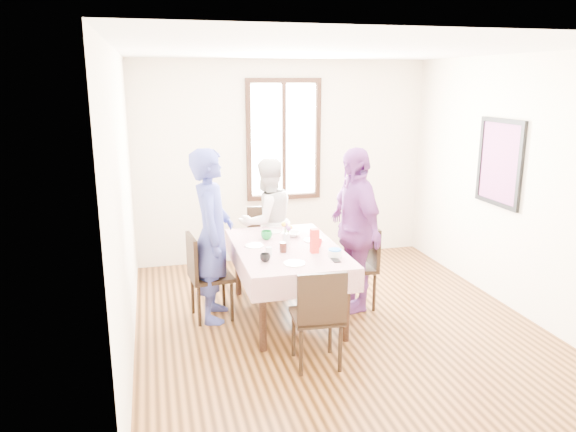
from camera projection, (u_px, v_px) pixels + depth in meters
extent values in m
plane|color=black|center=(335.00, 323.00, 5.62)|extent=(4.50, 4.50, 0.00)
plane|color=#F0E0C4|center=(283.00, 162.00, 7.41)|extent=(4.00, 0.00, 4.00)
plane|color=#F0E0C4|center=(517.00, 185.00, 5.77)|extent=(0.00, 4.50, 4.50)
cube|color=black|center=(284.00, 140.00, 7.32)|extent=(1.02, 0.06, 1.62)
cube|color=white|center=(283.00, 140.00, 7.33)|extent=(0.90, 0.02, 1.50)
cube|color=red|center=(500.00, 163.00, 6.00)|extent=(0.04, 0.76, 0.96)
cube|color=black|center=(287.00, 282.00, 5.73)|extent=(0.93, 1.54, 0.75)
cube|color=#520112|center=(287.00, 247.00, 5.64)|extent=(1.05, 1.66, 0.01)
cube|color=black|center=(211.00, 276.00, 5.66)|extent=(0.47, 0.47, 0.91)
cube|color=black|center=(355.00, 267.00, 5.94)|extent=(0.43, 0.43, 0.91)
cube|color=black|center=(266.00, 246.00, 6.70)|extent=(0.46, 0.46, 0.91)
cube|color=black|center=(317.00, 316.00, 4.72)|extent=(0.45, 0.45, 0.91)
imported|color=navy|center=(212.00, 236.00, 5.56)|extent=(0.55, 0.72, 1.79)
imported|color=beige|center=(266.00, 221.00, 6.61)|extent=(0.91, 0.81, 1.54)
imported|color=#6E3379|center=(354.00, 229.00, 5.83)|extent=(0.51, 1.07, 1.76)
imported|color=black|center=(265.00, 258.00, 5.16)|extent=(0.12, 0.12, 0.08)
imported|color=red|center=(318.00, 243.00, 5.61)|extent=(0.12, 0.12, 0.08)
imported|color=#0C7226|center=(267.00, 235.00, 5.88)|extent=(0.17, 0.17, 0.09)
imported|color=white|center=(291.00, 234.00, 6.00)|extent=(0.27, 0.27, 0.05)
cube|color=red|center=(314.00, 241.00, 5.41)|extent=(0.08, 0.08, 0.24)
cylinder|color=white|center=(335.00, 254.00, 5.30)|extent=(0.13, 0.13, 0.07)
cylinder|color=black|center=(283.00, 247.00, 5.44)|extent=(0.07, 0.07, 0.10)
cylinder|color=silver|center=(269.00, 251.00, 5.34)|extent=(0.06, 0.06, 0.09)
cube|color=black|center=(336.00, 260.00, 5.20)|extent=(0.07, 0.13, 0.01)
cylinder|color=silver|center=(287.00, 239.00, 5.66)|extent=(0.07, 0.07, 0.13)
cylinder|color=white|center=(254.00, 246.00, 5.65)|extent=(0.20, 0.20, 0.01)
cylinder|color=white|center=(313.00, 240.00, 5.83)|extent=(0.20, 0.20, 0.01)
cylinder|color=white|center=(272.00, 231.00, 6.17)|extent=(0.20, 0.20, 0.01)
cylinder|color=white|center=(294.00, 263.00, 5.10)|extent=(0.20, 0.20, 0.01)
cylinder|color=blue|center=(335.00, 250.00, 5.29)|extent=(0.12, 0.12, 0.01)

